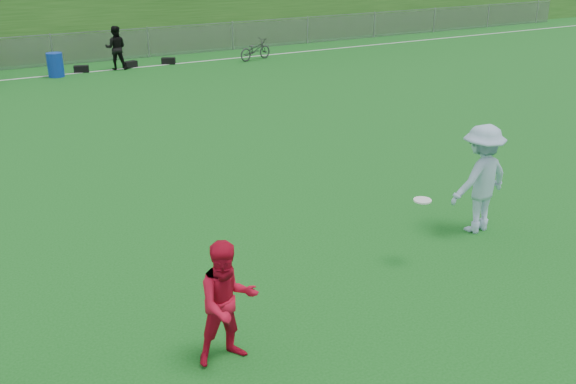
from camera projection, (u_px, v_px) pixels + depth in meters
ground at (294, 282)px, 9.91m from camera, size 120.00×120.00×0.00m
sideline_far at (64, 74)px, 24.53m from camera, size 60.00×0.10×0.01m
fence at (52, 50)px, 25.91m from camera, size 58.00×0.06×1.30m
berm at (12, 4)px, 34.53m from camera, size 120.00×18.00×3.00m
gear_bags at (95, 68)px, 25.11m from camera, size 7.48×0.50×0.26m
player_red_center at (228, 303)px, 7.84m from camera, size 0.83×0.66×1.64m
player_blue at (480, 179)px, 11.32m from camera, size 1.35×0.87×1.97m
frisbee at (422, 200)px, 10.13m from camera, size 0.29×0.29×0.03m
recycling_bin at (55, 65)px, 24.00m from camera, size 0.75×0.75×0.89m
bicycle at (255, 50)px, 27.20m from camera, size 1.76×1.04×0.87m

